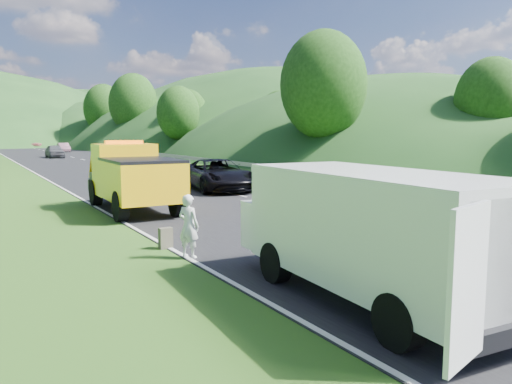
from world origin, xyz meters
TOP-DOWN VIEW (x-y plane):
  - ground at (0.00, 0.00)m, footprint 320.00×320.00m
  - road_surface at (3.00, 40.00)m, footprint 14.00×200.00m
  - guardrail at (10.30, 52.50)m, footprint 0.06×140.00m
  - tree_line_right at (23.00, 60.00)m, footprint 14.00×140.00m
  - hills_backdrop at (6.50, 134.70)m, footprint 201.00×288.60m
  - tow_truck at (-2.81, 7.75)m, footprint 2.63×6.50m
  - white_van at (-2.24, -4.91)m, footprint 3.73×6.98m
  - woman at (-3.85, -0.33)m, footprint 0.66×0.71m
  - child at (-1.81, -1.56)m, footprint 0.61×0.53m
  - worker at (-1.16, -4.62)m, footprint 1.12×0.78m
  - suitcase at (-3.99, 0.93)m, footprint 0.36×0.21m
  - spare_tire at (-1.68, -5.83)m, footprint 0.62×0.62m
  - passing_suv at (3.10, 12.23)m, footprint 3.48×6.24m
  - dist_car_a at (1.00, 51.83)m, footprint 1.84×4.56m
  - dist_car_b at (4.80, 68.63)m, footprint 1.45×4.16m
  - dist_car_c at (3.57, 92.52)m, footprint 2.16×5.31m
  - dist_car_d at (5.27, 101.15)m, footprint 1.84×4.56m

SIDE VIEW (x-z plane):
  - ground at x=0.00m, z-range 0.00..0.00m
  - guardrail at x=10.30m, z-range -0.76..0.76m
  - tree_line_right at x=23.00m, z-range -7.00..7.00m
  - hills_backdrop at x=6.50m, z-range -22.00..22.00m
  - woman at x=-3.85m, z-range -0.79..0.79m
  - child at x=-1.81m, z-range -0.53..0.53m
  - worker at x=-1.16m, z-range -0.79..0.79m
  - spare_tire at x=-1.68m, z-range -0.10..0.10m
  - passing_suv at x=3.10m, z-range -0.82..0.82m
  - dist_car_a at x=1.00m, z-range -0.78..0.78m
  - dist_car_b at x=4.80m, z-range -0.68..0.68m
  - dist_car_c at x=3.57m, z-range -0.77..0.77m
  - dist_car_d at x=5.27m, z-range -0.78..0.78m
  - road_surface at x=3.00m, z-range 0.00..0.02m
  - suitcase at x=-3.99m, z-range 0.00..0.57m
  - tow_truck at x=-2.81m, z-range -0.03..2.73m
  - white_van at x=-2.24m, z-range 0.16..2.58m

